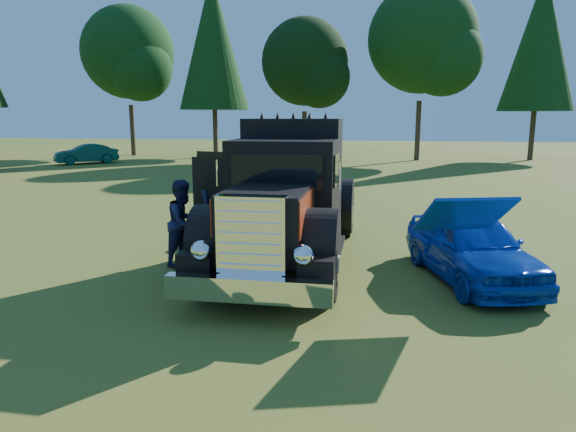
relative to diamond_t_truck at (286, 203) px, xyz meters
The scene contains 7 objects.
ground 3.05m from the diamond_t_truck, 75.72° to the right, with size 120.00×120.00×0.00m, color #305719.
treeline 25.24m from the diamond_t_truck, 93.78° to the left, with size 72.10×24.04×13.84m.
diamond_t_truck is the anchor object (origin of this frame).
hotrod_coupe 3.70m from the diamond_t_truck, ahead, with size 2.45×4.28×1.89m.
spectator_near 1.83m from the diamond_t_truck, behind, with size 0.69×0.45×1.89m, color #1C2D42.
spectator_far 2.16m from the diamond_t_truck, 168.72° to the right, with size 0.87×0.68×1.78m, color #1A283E.
distant_teal_car 26.87m from the diamond_t_truck, 129.14° to the left, with size 1.36×3.89×1.28m, color #0A333D.
Camera 1 is at (1.10, -7.61, 3.04)m, focal length 32.00 mm.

